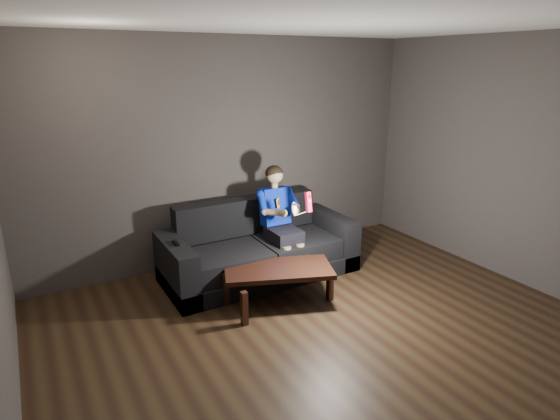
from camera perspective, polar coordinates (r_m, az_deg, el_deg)
floor at (r=4.23m, az=9.02°, el=-17.03°), size 5.00×5.00×0.00m
back_wall at (r=5.74m, az=-6.04°, el=7.04°), size 5.00×0.04×2.70m
right_wall at (r=5.55m, az=30.52°, el=4.34°), size 0.04×5.00×2.70m
ceiling at (r=3.51m, az=11.27°, el=22.37°), size 5.00×5.00×0.02m
sofa at (r=5.47m, az=-2.63°, el=-5.16°), size 2.20×0.95×0.85m
child at (r=5.37m, az=-0.05°, el=-0.28°), size 0.48×0.59×1.19m
wii_remote_red at (r=4.97m, az=3.48°, el=0.99°), size 0.05×0.08×0.22m
nunchuk_white at (r=4.90m, az=1.74°, el=0.15°), size 0.07×0.10×0.15m
wii_remote_black at (r=4.93m, az=-12.59°, el=-3.95°), size 0.03×0.14×0.03m
coffee_table at (r=4.81m, az=-0.21°, el=-7.60°), size 1.21×0.89×0.39m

